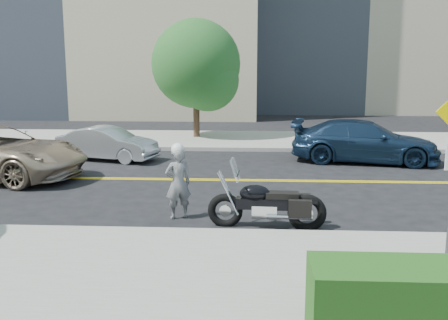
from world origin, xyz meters
TOP-DOWN VIEW (x-y plane):
  - ground_plane at (0.00, 0.00)m, footprint 120.00×120.00m
  - sidewalk_near at (0.00, -7.50)m, footprint 60.00×5.00m
  - sidewalk_far at (0.00, 7.50)m, footprint 60.00×5.00m
  - motorcyclist at (-0.83, -3.85)m, footprint 0.69×0.59m
  - motorcycle at (1.13, -4.41)m, footprint 2.44×0.87m
  - parked_car_silver at (-4.33, 2.97)m, footprint 3.78×2.19m
  - parked_car_blue at (4.69, 3.11)m, footprint 5.27×2.83m
  - tree_far_a at (-1.70, 7.95)m, footprint 3.87×3.87m

SIDE VIEW (x-z plane):
  - ground_plane at x=0.00m, z-range 0.00..0.00m
  - sidewalk_near at x=0.00m, z-range 0.00..0.15m
  - sidewalk_far at x=0.00m, z-range 0.00..0.15m
  - parked_car_silver at x=-4.33m, z-range 0.00..1.18m
  - parked_car_blue at x=4.69m, z-range 0.00..1.45m
  - motorcycle at x=1.13m, z-range 0.00..1.46m
  - motorcyclist at x=-0.83m, z-range 0.00..1.70m
  - tree_far_a at x=-1.70m, z-range 0.70..5.99m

